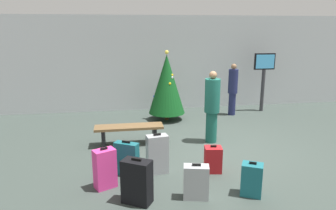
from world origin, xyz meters
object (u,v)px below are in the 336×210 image
traveller_1 (233,88)px  suitcase_5 (127,159)px  suitcase_4 (252,180)px  suitcase_0 (196,182)px  traveller_0 (212,106)px  suitcase_1 (157,154)px  flight_info_kiosk (264,73)px  waiting_bench (129,130)px  holiday_tree (167,84)px  suitcase_6 (213,159)px  suitcase_2 (105,169)px  suitcase_3 (137,182)px

traveller_1 → suitcase_5: 5.25m
suitcase_4 → suitcase_5: suitcase_5 is taller
suitcase_0 → suitcase_4: bearing=-3.1°
traveller_0 → traveller_1: bearing=58.7°
suitcase_1 → flight_info_kiosk: bearing=44.9°
waiting_bench → traveller_0: bearing=-3.8°
holiday_tree → suitcase_4: size_ratio=3.54×
traveller_0 → suitcase_0: (-1.04, -2.54, -0.64)m
suitcase_1 → suitcase_6: 1.11m
suitcase_2 → suitcase_3: bearing=-48.4°
flight_info_kiosk → traveller_1: (-1.19, -0.32, -0.44)m
traveller_0 → suitcase_6: (-0.46, -1.63, -0.68)m
flight_info_kiosk → suitcase_2: flight_info_kiosk is taller
suitcase_3 → suitcase_5: suitcase_3 is taller
suitcase_6 → suitcase_2: bearing=-171.8°
holiday_tree → suitcase_1: 3.76m
holiday_tree → waiting_bench: bearing=-122.1°
holiday_tree → suitcase_3: holiday_tree is taller
flight_info_kiosk → suitcase_6: bearing=-125.6°
flight_info_kiosk → suitcase_3: flight_info_kiosk is taller
suitcase_1 → suitcase_5: (-0.59, -0.00, -0.06)m
waiting_bench → traveller_1: traveller_1 is taller
flight_info_kiosk → suitcase_0: 6.42m
flight_info_kiosk → suitcase_6: flight_info_kiosk is taller
suitcase_0 → traveller_0: bearing=67.8°
traveller_0 → suitcase_2: bearing=-142.8°
waiting_bench → suitcase_4: 3.36m
suitcase_4 → suitcase_6: bearing=111.5°
suitcase_2 → suitcase_5: 0.59m
suitcase_1 → suitcase_6: (1.09, -0.14, -0.13)m
holiday_tree → suitcase_2: (-1.75, -4.04, -0.76)m
suitcase_4 → traveller_0: bearing=88.3°
waiting_bench → suitcase_0: bearing=-69.7°
suitcase_5 → suitcase_3: bearing=-82.8°
traveller_0 → suitcase_3: size_ratio=2.30×
traveller_1 → flight_info_kiosk: bearing=14.8°
flight_info_kiosk → suitcase_4: 5.98m
suitcase_2 → traveller_1: bearing=47.1°
waiting_bench → suitcase_5: 1.63m
traveller_1 → suitcase_3: bearing=-125.2°
waiting_bench → suitcase_6: suitcase_6 is taller
suitcase_0 → suitcase_5: size_ratio=0.89×
holiday_tree → traveller_0: bearing=-69.6°
waiting_bench → traveller_0: traveller_0 is taller
suitcase_4 → suitcase_5: 2.34m
holiday_tree → waiting_bench: size_ratio=1.30×
flight_info_kiosk → suitcase_4: size_ratio=3.25×
waiting_bench → traveller_1: bearing=32.5°
traveller_1 → suitcase_3: 5.96m
traveller_0 → suitcase_5: 2.68m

